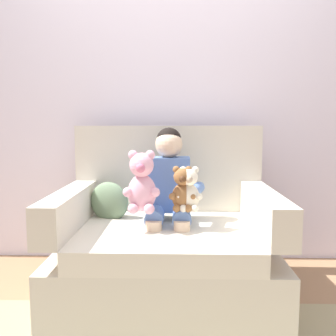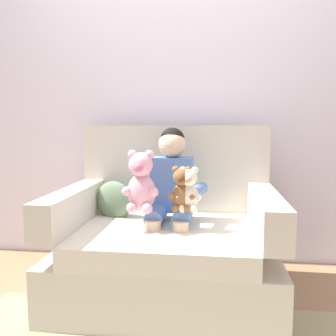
{
  "view_description": "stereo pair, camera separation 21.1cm",
  "coord_description": "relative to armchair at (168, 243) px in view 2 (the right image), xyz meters",
  "views": [
    {
      "loc": [
        0.06,
        -2.15,
        1.04
      ],
      "look_at": [
        0.01,
        -0.05,
        0.79
      ],
      "focal_mm": 39.54,
      "sensor_mm": 36.0,
      "label": 1
    },
    {
      "loc": [
        0.28,
        -2.13,
        1.04
      ],
      "look_at": [
        0.01,
        -0.05,
        0.79
      ],
      "focal_mm": 39.54,
      "sensor_mm": 36.0,
      "label": 2
    }
  ],
  "objects": [
    {
      "name": "seated_child",
      "position": [
        0.01,
        0.04,
        0.34
      ],
      "size": [
        0.45,
        0.39,
        0.82
      ],
      "rotation": [
        0.0,
        0.0,
        -0.1
      ],
      "color": "#597AB7",
      "rests_on": "armchair"
    },
    {
      "name": "throw_pillow",
      "position": [
        -0.38,
        0.14,
        0.23
      ],
      "size": [
        0.28,
        0.19,
        0.26
      ],
      "primitive_type": "ellipsoid",
      "rotation": [
        0.0,
        0.0,
        -0.28
      ],
      "color": "slate",
      "rests_on": "armchair"
    },
    {
      "name": "plush_cream",
      "position": [
        0.13,
        -0.13,
        0.35
      ],
      "size": [
        0.15,
        0.12,
        0.25
      ],
      "rotation": [
        0.0,
        0.0,
        0.1
      ],
      "color": "silver",
      "rests_on": "armchair"
    },
    {
      "name": "plush_pink",
      "position": [
        -0.13,
        -0.16,
        0.4
      ],
      "size": [
        0.21,
        0.17,
        0.35
      ],
      "rotation": [
        0.0,
        0.0,
        -0.08
      ],
      "color": "#EAA8BC",
      "rests_on": "armchair"
    },
    {
      "name": "ground_plane",
      "position": [
        0.0,
        -0.05,
        -0.32
      ],
      "size": [
        8.0,
        8.0,
        0.0
      ],
      "primitive_type": "plane",
      "color": "#936D4C"
    },
    {
      "name": "armchair",
      "position": [
        0.0,
        0.0,
        0.0
      ],
      "size": [
        1.27,
        0.99,
        1.03
      ],
      "color": "beige",
      "rests_on": "ground"
    },
    {
      "name": "plush_brown",
      "position": [
        0.09,
        -0.13,
        0.35
      ],
      "size": [
        0.15,
        0.12,
        0.26
      ],
      "rotation": [
        0.0,
        0.0,
        0.06
      ],
      "color": "brown",
      "rests_on": "armchair"
    },
    {
      "name": "back_wall",
      "position": [
        0.0,
        0.67,
        0.98
      ],
      "size": [
        6.0,
        0.1,
        2.6
      ],
      "primitive_type": "cube",
      "color": "silver",
      "rests_on": "ground"
    }
  ]
}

